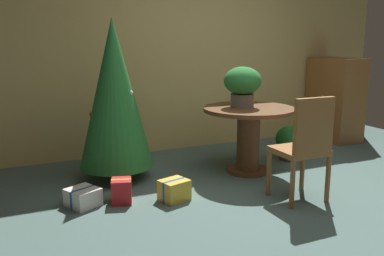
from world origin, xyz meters
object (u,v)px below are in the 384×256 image
wooden_chair_near (305,144)px  gift_box_gold (174,190)px  gift_box_red (122,191)px  holiday_tree (114,94)px  gift_box_cream (83,197)px  wooden_cabinet (335,99)px  potted_plant (289,141)px  round_dining_table (248,129)px  flower_vase (242,84)px

wooden_chair_near → gift_box_gold: bearing=154.6°
gift_box_red → holiday_tree: bearing=78.7°
wooden_chair_near → gift_box_gold: wooden_chair_near is taller
gift_box_cream → wooden_cabinet: bearing=15.3°
wooden_chair_near → gift_box_red: size_ratio=4.28×
wooden_chair_near → gift_box_cream: (-1.83, 0.71, -0.46)m
gift_box_gold → potted_plant: (1.75, 0.63, 0.14)m
wooden_chair_near → wooden_cabinet: 2.63m
gift_box_gold → wooden_cabinet: wooden_cabinet is taller
round_dining_table → potted_plant: bearing=15.7°
gift_box_red → potted_plant: (2.21, 0.49, 0.12)m
wooden_cabinet → flower_vase: bearing=-159.7°
round_dining_table → wooden_chair_near: bearing=-90.0°
gift_box_cream → holiday_tree: bearing=52.6°
round_dining_table → gift_box_gold: size_ratio=3.39×
flower_vase → holiday_tree: size_ratio=0.26×
potted_plant → flower_vase: bearing=-170.2°
holiday_tree → wooden_cabinet: 3.37m
round_dining_table → wooden_cabinet: bearing=22.4°
flower_vase → gift_box_red: bearing=-165.9°
gift_box_red → potted_plant: potted_plant is taller
holiday_tree → wooden_cabinet: holiday_tree is taller
round_dining_table → wooden_chair_near: (0.00, -0.94, 0.05)m
gift_box_cream → wooden_cabinet: size_ratio=0.28×
holiday_tree → gift_box_cream: holiday_tree is taller
flower_vase → wooden_cabinet: bearing=20.3°
wooden_chair_near → gift_box_red: wooden_chair_near is taller
round_dining_table → wooden_chair_near: wooden_chair_near is taller
flower_vase → gift_box_red: (-1.45, -0.37, -0.87)m
holiday_tree → gift_box_gold: bearing=-69.1°
wooden_chair_near → gift_box_red: 1.69m
wooden_chair_near → gift_box_cream: wooden_chair_near is taller
wooden_chair_near → gift_box_cream: 2.02m
wooden_chair_near → gift_box_gold: (-1.05, 0.50, -0.44)m
wooden_cabinet → gift_box_red: bearing=-162.3°
holiday_tree → potted_plant: (2.07, -0.19, -0.67)m
round_dining_table → potted_plant: size_ratio=2.33×
round_dining_table → flower_vase: size_ratio=2.27×
wooden_chair_near → potted_plant: bearing=58.2°
round_dining_table → wooden_chair_near: size_ratio=1.03×
holiday_tree → round_dining_table: bearing=-15.9°
holiday_tree → potted_plant: holiday_tree is taller
gift_box_cream → potted_plant: potted_plant is taller
gift_box_red → gift_box_gold: size_ratio=0.77×
wooden_chair_near → holiday_tree: bearing=135.9°
flower_vase → wooden_cabinet: wooden_cabinet is taller
gift_box_gold → potted_plant: size_ratio=0.69×
gift_box_red → potted_plant: bearing=12.6°
wooden_cabinet → potted_plant: bearing=-154.0°
wooden_chair_near → potted_plant: wooden_chair_near is taller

